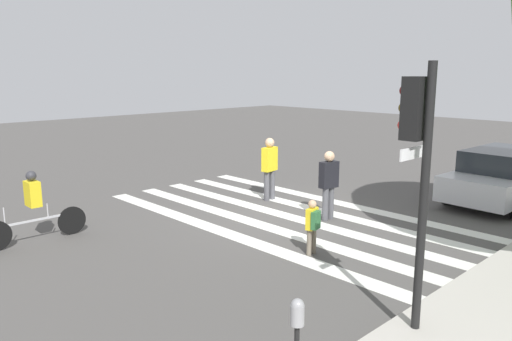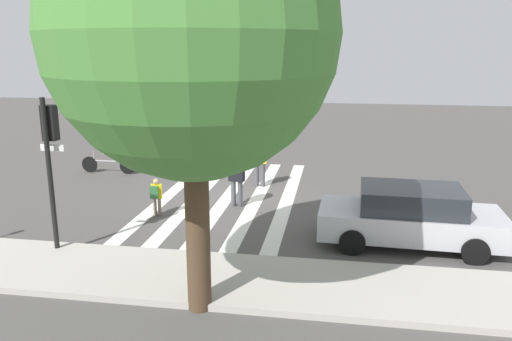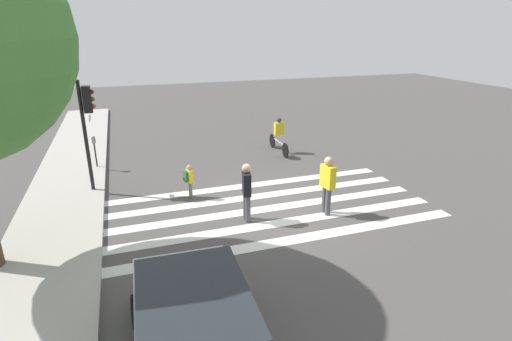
# 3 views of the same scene
# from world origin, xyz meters

# --- Properties ---
(ground_plane) EXTENTS (60.00, 60.00, 0.00)m
(ground_plane) POSITION_xyz_m (0.00, 0.00, 0.00)
(ground_plane) COLOR #4C4947
(sidewalk_curb) EXTENTS (36.00, 2.50, 0.14)m
(sidewalk_curb) POSITION_xyz_m (0.00, 6.25, 0.07)
(sidewalk_curb) COLOR #ADA89E
(sidewalk_curb) RESTS_ON ground_plane
(crosswalk_stripes) EXTENTS (4.53, 10.00, 0.01)m
(crosswalk_stripes) POSITION_xyz_m (0.00, 0.00, 0.00)
(crosswalk_stripes) COLOR silver
(crosswalk_stripes) RESTS_ON ground_plane
(traffic_light) EXTENTS (0.60, 0.50, 3.83)m
(traffic_light) POSITION_xyz_m (3.12, 5.22, 2.68)
(traffic_light) COLOR black
(traffic_light) RESTS_ON ground_plane
(street_tree) EXTENTS (5.09, 5.09, 7.72)m
(street_tree) POSITION_xyz_m (-1.08, 7.37, 5.16)
(street_tree) COLOR #4C3826
(street_tree) RESTS_ON ground_plane
(pedestrian_adult_yellow_jacket) EXTENTS (0.52, 0.30, 1.76)m
(pedestrian_adult_yellow_jacket) POSITION_xyz_m (-0.52, 0.98, 0.99)
(pedestrian_adult_yellow_jacket) COLOR #4C4C51
(pedestrian_adult_yellow_jacket) RESTS_ON ground_plane
(pedestrian_adult_tall_backpack) EXTENTS (0.34, 0.32, 1.15)m
(pedestrian_adult_tall_backpack) POSITION_xyz_m (1.68, 2.28, 0.67)
(pedestrian_adult_tall_backpack) COLOR #6B6051
(pedestrian_adult_tall_backpack) RESTS_ON ground_plane
(pedestrian_adult_blue_shirt) EXTENTS (0.53, 0.30, 1.82)m
(pedestrian_adult_blue_shirt) POSITION_xyz_m (-0.87, -1.44, 1.03)
(pedestrian_adult_blue_shirt) COLOR #4C4C51
(pedestrian_adult_blue_shirt) RESTS_ON ground_plane
(cyclist_mid_street) EXTENTS (2.28, 0.40, 1.60)m
(cyclist_mid_street) POSITION_xyz_m (5.45, -2.42, 0.86)
(cyclist_mid_street) COLOR black
(cyclist_mid_street) RESTS_ON ground_plane
(car_parked_silver_sedan) EXTENTS (4.62, 2.16, 1.53)m
(car_parked_silver_sedan) POSITION_xyz_m (-5.50, 3.40, 0.77)
(car_parked_silver_sedan) COLOR #B7B7BC
(car_parked_silver_sedan) RESTS_ON ground_plane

